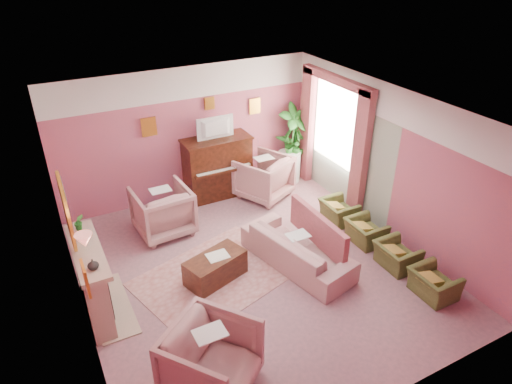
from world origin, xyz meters
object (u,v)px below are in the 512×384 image
side_table (289,166)px  coffee_table (215,268)px  floral_armchair_left (162,209)px  olive_chair_b (397,252)px  olive_chair_c (366,228)px  sofa (297,244)px  television (217,127)px  floral_armchair_right (264,175)px  olive_chair_a (434,280)px  floral_armchair_front (212,357)px  piano (218,168)px  olive_chair_d (339,208)px

side_table → coffee_table: bearing=-139.6°
coffee_table → floral_armchair_left: size_ratio=0.97×
olive_chair_b → coffee_table: bearing=158.5°
olive_chair_c → sofa: bearing=178.9°
television → floral_armchair_right: bearing=-30.1°
sofa → olive_chair_a: (1.47, -1.67, -0.13)m
floral_armchair_left → floral_armchair_front: same height
coffee_table → piano: bearing=65.4°
floral_armchair_right → floral_armchair_front: size_ratio=1.00×
sofa → side_table: 3.17m
coffee_table → olive_chair_b: bearing=-21.5°
coffee_table → floral_armchair_right: size_ratio=0.97×
floral_armchair_left → olive_chair_b: size_ratio=1.51×
floral_armchair_right → olive_chair_a: size_ratio=1.51×
sofa → floral_armchair_right: floral_armchair_right is taller
floral_armchair_left → olive_chair_d: 3.43m
olive_chair_b → television: bearing=114.4°
piano → sofa: size_ratio=0.67×
television → olive_chair_a: (1.68, -4.52, -1.30)m
floral_armchair_right → side_table: size_ratio=1.48×
piano → side_table: bearing=-4.0°
olive_chair_a → floral_armchair_right: bearing=101.8°
floral_armchair_left → coffee_table: bearing=-79.8°
piano → olive_chair_d: (1.68, -2.11, -0.35)m
television → coffee_table: bearing=-115.0°
floral_armchair_left → olive_chair_a: size_ratio=1.51×
olive_chair_c → piano: bearing=119.8°
olive_chair_b → olive_chair_d: 1.64m
television → floral_armchair_front: television is taller
olive_chair_a → side_table: side_table is taller
sofa → side_table: size_ratio=2.99×
coffee_table → sofa: 1.44m
coffee_table → olive_chair_c: (2.88, -0.31, 0.07)m
floral_armchair_left → floral_armchair_right: (2.35, 0.33, 0.00)m
floral_armchair_right → side_table: (0.89, 0.41, -0.17)m
coffee_table → side_table: size_ratio=1.43×
olive_chair_c → television: bearing=120.2°
floral_armchair_left → olive_chair_c: size_ratio=1.51×
sofa → floral_armchair_left: (-1.72, 2.04, 0.09)m
sofa → olive_chair_a: sofa is taller
floral_armchair_right → olive_chair_b: bearing=-75.4°
television → olive_chair_a: television is taller
floral_armchair_front → olive_chair_b: (3.73, 0.76, -0.22)m
piano → side_table: piano is taller
olive_chair_b → side_table: 3.63m
television → coffee_table: (-1.20, -2.57, -1.38)m
floral_armchair_right → side_table: 1.00m
floral_armchair_left → olive_chair_d: floral_armchair_left is taller
floral_armchair_front → olive_chair_c: size_ratio=1.51×
coffee_table → sofa: size_ratio=0.48×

